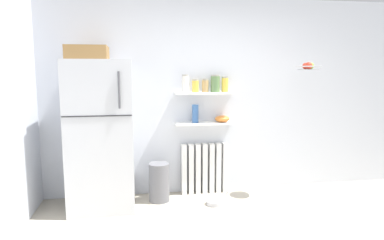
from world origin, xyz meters
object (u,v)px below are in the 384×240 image
Objects in this scene: storage_jar_4 at (225,84)px; trash_bin at (159,182)px; radiator at (204,168)px; storage_jar_1 at (195,86)px; shelf_bowl at (222,119)px; hanging_fruit_basket at (309,67)px; storage_jar_0 at (185,84)px; pet_food_bowl at (215,202)px; vase at (195,114)px; storage_jar_2 at (205,86)px; refrigerator at (101,132)px; storage_jar_3 at (215,84)px.

trash_bin is at bearing -168.69° from storage_jar_4.
radiator is 1.13m from storage_jar_1.
storage_jar_1 is 0.87× the size of shelf_bowl.
storage_jar_0 is at bearing 168.14° from hanging_fruit_basket.
pet_food_bowl is at bearing -117.58° from storage_jar_4.
vase reaches higher than shelf_bowl.
storage_jar_4 is (0.39, 0.00, 0.02)m from storage_jar_1.
storage_jar_2 is (0.00, -0.03, 1.12)m from radiator.
refrigerator is 1.57m from shelf_bowl.
storage_jar_1 is 0.35× the size of trash_bin.
refrigerator is 2.86× the size of radiator.
storage_jar_0 reaches higher than radiator.
shelf_bowl reaches higher than pet_food_bowl.
refrigerator is 11.35× the size of storage_jar_1.
hanging_fruit_basket reaches higher than shelf_bowl.
storage_jar_3 is (0.13, 0.00, 0.03)m from storage_jar_2.
pet_food_bowl is at bearing -7.41° from refrigerator.
storage_jar_3 is at bearing 0.00° from vase.
vase is 1.00m from trash_bin.
storage_jar_0 is 0.95× the size of vase.
vase is at bearing -167.29° from radiator.
pet_food_bowl is at bearing -101.76° from storage_jar_3.
storage_jar_3 is at bearing 78.24° from pet_food_bowl.
storage_jar_1 is 0.13m from storage_jar_2.
storage_jar_3 is 0.46× the size of trash_bin.
hanging_fruit_basket is at bearing -14.24° from storage_jar_2.
storage_jar_1 is 0.36m from vase.
refrigerator is 1.45m from storage_jar_2.
hanging_fruit_basket is (2.58, -0.08, 0.78)m from refrigerator.
storage_jar_0 is at bearing 180.00° from storage_jar_1.
storage_jar_1 is at bearing 167.06° from hanging_fruit_basket.
storage_jar_3 reaches higher than trash_bin.
storage_jar_3 is (0.13, -0.03, 1.14)m from radiator.
shelf_bowl is (0.36, 0.00, -0.44)m from storage_jar_1.
storage_jar_2 is 0.39m from vase.
storage_jar_0 is at bearing -173.49° from radiator.
shelf_bowl is at bearing 11.72° from trash_bin.
storage_jar_2 is at bearing 96.05° from pet_food_bowl.
hanging_fruit_basket reaches higher than storage_jar_2.
storage_jar_2 is 0.54× the size of hanging_fruit_basket.
storage_jar_3 reaches higher than storage_jar_2.
storage_jar_0 is 0.71× the size of hanging_fruit_basket.
shelf_bowl is at bearing 0.00° from vase.
storage_jar_0 is 1.55m from pet_food_bowl.
storage_jar_1 is at bearing -0.00° from vase.
radiator is 1.18m from storage_jar_0.
hanging_fruit_basket is (1.26, -0.32, 0.24)m from storage_jar_2.
trash_bin is at bearing -160.23° from vase.
storage_jar_2 is 0.13m from storage_jar_3.
refrigerator reaches higher than vase.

